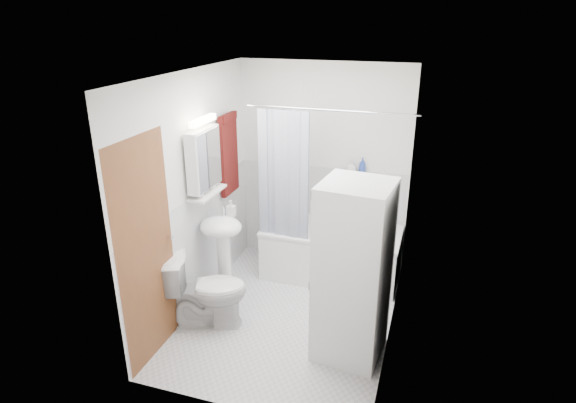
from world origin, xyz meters
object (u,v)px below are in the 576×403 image
(sink, at_px, (222,240))
(toilet, at_px, (207,291))
(bathtub, at_px, (331,251))
(washer_dryer, at_px, (352,272))

(sink, bearing_deg, toilet, -85.75)
(bathtub, bearing_deg, washer_dryer, -70.03)
(bathtub, height_order, toilet, toilet)
(washer_dryer, bearing_deg, sink, 169.31)
(sink, bearing_deg, bathtub, 40.54)
(bathtub, xyz_separation_m, washer_dryer, (0.46, -1.27, 0.49))
(sink, xyz_separation_m, washer_dryer, (1.43, -0.43, 0.11))
(bathtub, relative_size, toilet, 2.00)
(washer_dryer, height_order, toilet, washer_dryer)
(bathtub, height_order, sink, sink)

